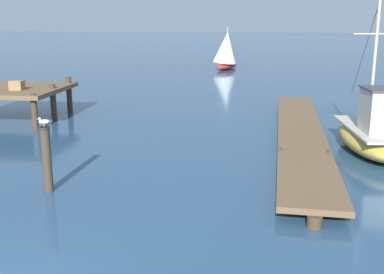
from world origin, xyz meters
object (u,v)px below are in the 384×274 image
mooring_piling (47,158)px  perched_seagull (44,122)px  distant_sailboat (226,50)px  fishing_boat_3 (371,133)px

mooring_piling → perched_seagull: 1.06m
mooring_piling → distant_sailboat: 35.60m
mooring_piling → distant_sailboat: distant_sailboat is taller
perched_seagull → mooring_piling: bearing=-167.8°
perched_seagull → distant_sailboat: size_ratio=0.08×
fishing_boat_3 → perched_seagull: size_ratio=15.13×
fishing_boat_3 → mooring_piling: fishing_boat_3 is taller
fishing_boat_3 → perched_seagull: bearing=-149.9°
mooring_piling → fishing_boat_3: bearing=30.1°
fishing_boat_3 → mooring_piling: size_ratio=3.03×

